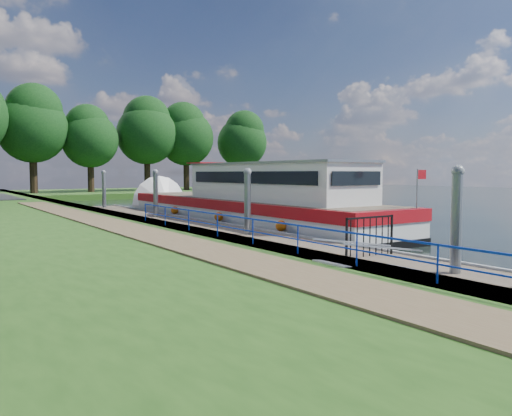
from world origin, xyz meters
TOP-DOWN VIEW (x-y plane):
  - ground at (0.00, 0.00)m, footprint 160.00×160.00m
  - bank_edge at (-2.55, 15.00)m, footprint 1.10×90.00m
  - far_bank at (12.00, 52.00)m, footprint 60.00×18.00m
  - footpath at (-4.40, 8.00)m, footprint 1.60×40.00m
  - blue_fence at (-2.75, 3.00)m, footprint 0.04×18.04m
  - pontoon at (0.00, 13.00)m, footprint 2.50×30.00m
  - mooring_piles at (0.00, 13.00)m, footprint 0.30×27.30m
  - gangway at (-1.85, 0.50)m, footprint 2.58×1.00m
  - gate_panel at (-0.00, 2.20)m, footprint 1.85×0.05m
  - barge at (3.60, 14.74)m, footprint 4.36×21.15m
  - horizon_trees at (-1.61, 48.68)m, footprint 54.38×10.03m

SIDE VIEW (x-z plane):
  - ground at x=0.00m, z-range 0.00..0.00m
  - pontoon at x=0.00m, z-range -0.10..0.46m
  - far_bank at x=12.00m, z-range 0.00..0.60m
  - bank_edge at x=-2.55m, z-range 0.00..0.78m
  - gangway at x=-1.85m, z-range 0.16..1.09m
  - footpath at x=-4.40m, z-range 0.78..0.83m
  - barge at x=3.60m, z-range -1.30..3.48m
  - gate_panel at x=0.00m, z-range 0.57..1.72m
  - mooring_piles at x=0.00m, z-range -0.50..3.05m
  - blue_fence at x=-2.75m, z-range 0.95..1.67m
  - horizon_trees at x=-1.61m, z-range 1.51..14.38m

